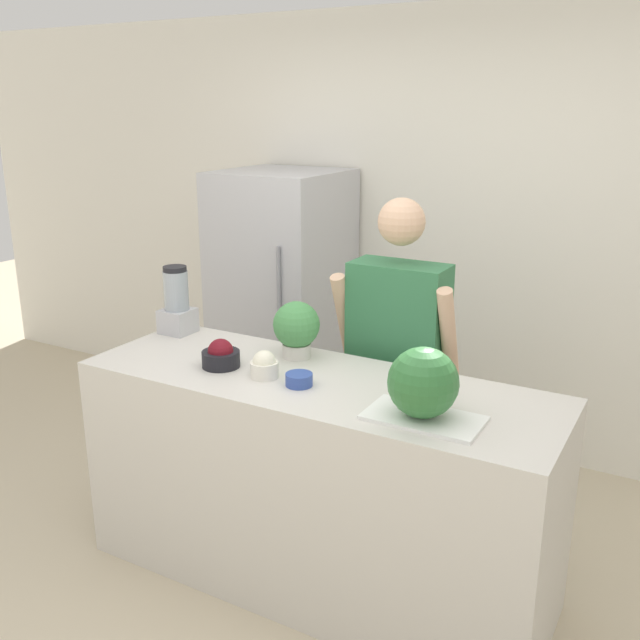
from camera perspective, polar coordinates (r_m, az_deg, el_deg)
name	(u,v)px	position (r m, az deg, el deg)	size (l,w,h in m)	color
ground_plane	(275,622)	(3.21, -3.61, -22.95)	(14.00, 14.00, 0.00)	beige
wall_back	(455,235)	(4.35, 10.74, 6.66)	(8.00, 0.06, 2.60)	white
counter_island	(316,482)	(3.18, -0.31, -12.85)	(2.04, 0.69, 0.96)	beige
refrigerator	(283,305)	(4.51, -2.99, 1.21)	(0.71, 0.74, 1.67)	#B7B7BC
person	(396,370)	(3.41, 6.14, -3.96)	(0.59, 0.26, 1.66)	#4C608C
cutting_board	(424,418)	(2.63, 8.30, -7.76)	(0.42, 0.23, 0.01)	white
watermelon	(423,383)	(2.58, 8.25, -4.98)	(0.26, 0.26, 0.26)	#2D6B33
bowl_cherries	(221,356)	(3.12, -7.94, -2.85)	(0.17, 0.17, 0.13)	black
bowl_cream	(264,366)	(2.98, -4.48, -3.66)	(0.12, 0.12, 0.12)	white
bowl_small_blue	(299,380)	(2.90, -1.68, -4.79)	(0.11, 0.11, 0.05)	#334C9E
blender	(177,303)	(3.59, -11.38, 1.31)	(0.15, 0.15, 0.34)	#B7B7BC
potted_plant	(296,327)	(3.18, -1.90, -0.59)	(0.21, 0.21, 0.26)	beige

